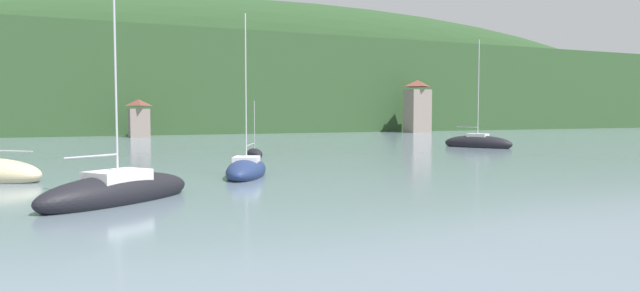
# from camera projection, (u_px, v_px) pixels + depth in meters

# --- Properties ---
(wooded_hillside) EXTENTS (352.00, 45.67, 50.18)m
(wooded_hillside) POSITION_uv_depth(u_px,v_px,m) (229.00, 95.00, 130.71)
(wooded_hillside) COLOR #2D4C28
(wooded_hillside) RESTS_ON ground_plane
(shore_building_west) EXTENTS (3.27, 4.47, 6.25)m
(shore_building_west) POSITION_uv_depth(u_px,v_px,m) (139.00, 119.00, 91.90)
(shore_building_west) COLOR gray
(shore_building_west) RESTS_ON ground_plane
(shore_building_westcentral) EXTENTS (4.60, 4.12, 10.70)m
(shore_building_westcentral) POSITION_uv_depth(u_px,v_px,m) (417.00, 107.00, 113.49)
(shore_building_westcentral) COLOR gray
(shore_building_westcentral) RESTS_ON ground_plane
(sailboat_far_1) EXTENTS (1.98, 4.76, 5.40)m
(sailboat_far_1) POSITION_uv_depth(u_px,v_px,m) (255.00, 153.00, 52.16)
(sailboat_far_1) COLOR black
(sailboat_far_1) RESTS_ON ground_plane
(sailboat_far_5) EXTENTS (5.69, 8.46, 13.01)m
(sailboat_far_5) POSITION_uv_depth(u_px,v_px,m) (478.00, 143.00, 64.68)
(sailboat_far_5) COLOR black
(sailboat_far_5) RESTS_ON ground_plane
(sailboat_far_6) EXTENTS (4.99, 7.06, 10.66)m
(sailboat_far_6) POSITION_uv_depth(u_px,v_px,m) (246.00, 170.00, 35.17)
(sailboat_far_6) COLOR navy
(sailboat_far_6) RESTS_ON ground_plane
(sailboat_mid_8) EXTENTS (7.97, 6.78, 11.98)m
(sailboat_mid_8) POSITION_uv_depth(u_px,v_px,m) (118.00, 192.00, 25.03)
(sailboat_mid_8) COLOR black
(sailboat_mid_8) RESTS_ON ground_plane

